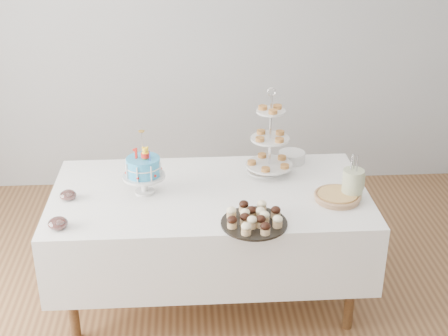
{
  "coord_description": "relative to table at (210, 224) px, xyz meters",
  "views": [
    {
      "loc": [
        -0.12,
        -3.05,
        2.52
      ],
      "look_at": [
        0.09,
        0.3,
        0.93
      ],
      "focal_mm": 50.0,
      "sensor_mm": 36.0,
      "label": 1
    }
  ],
  "objects": [
    {
      "name": "table",
      "position": [
        0.0,
        0.0,
        0.0
      ],
      "size": [
        1.92,
        1.02,
        0.77
      ],
      "color": "white",
      "rests_on": "floor"
    },
    {
      "name": "pastry_plate",
      "position": [
        0.37,
        0.27,
        0.24
      ],
      "size": [
        0.23,
        0.23,
        0.03
      ],
      "color": "silver",
      "rests_on": "table"
    },
    {
      "name": "tiered_stand",
      "position": [
        0.39,
        0.23,
        0.47
      ],
      "size": [
        0.3,
        0.3,
        0.58
      ],
      "color": "silver",
      "rests_on": "table"
    },
    {
      "name": "birthday_cake",
      "position": [
        -0.39,
        0.01,
        0.33
      ],
      "size": [
        0.26,
        0.26,
        0.39
      ],
      "rotation": [
        0.0,
        0.0,
        -0.29
      ],
      "color": "silver",
      "rests_on": "table"
    },
    {
      "name": "pie",
      "position": [
        0.75,
        -0.15,
        0.25
      ],
      "size": [
        0.28,
        0.28,
        0.04
      ],
      "color": "tan",
      "rests_on": "table"
    },
    {
      "name": "floor",
      "position": [
        0.0,
        -0.3,
        -0.54
      ],
      "size": [
        5.0,
        5.0,
        0.0
      ],
      "primitive_type": "plane",
      "color": "brown",
      "rests_on": "ground"
    },
    {
      "name": "plate_stack",
      "position": [
        0.57,
        0.4,
        0.26
      ],
      "size": [
        0.18,
        0.18,
        0.07
      ],
      "color": "silver",
      "rests_on": "table"
    },
    {
      "name": "cupcake_tray",
      "position": [
        0.23,
        -0.4,
        0.27
      ],
      "size": [
        0.37,
        0.37,
        0.08
      ],
      "color": "black",
      "rests_on": "table"
    },
    {
      "name": "jam_bowl_b",
      "position": [
        -0.84,
        -0.04,
        0.25
      ],
      "size": [
        0.1,
        0.1,
        0.06
      ],
      "color": "silver",
      "rests_on": "table"
    },
    {
      "name": "utensil_pitcher",
      "position": [
        0.84,
        -0.13,
        0.33
      ],
      "size": [
        0.13,
        0.12,
        0.28
      ],
      "rotation": [
        0.0,
        0.0,
        -0.05
      ],
      "color": "beige",
      "rests_on": "table"
    },
    {
      "name": "walls",
      "position": [
        0.0,
        -0.3,
        0.81
      ],
      "size": [
        5.04,
        4.04,
        2.7
      ],
      "color": "#A1A4A6",
      "rests_on": "floor"
    },
    {
      "name": "jam_bowl_a",
      "position": [
        -0.84,
        -0.38,
        0.26
      ],
      "size": [
        0.11,
        0.11,
        0.06
      ],
      "color": "silver",
      "rests_on": "table"
    }
  ]
}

